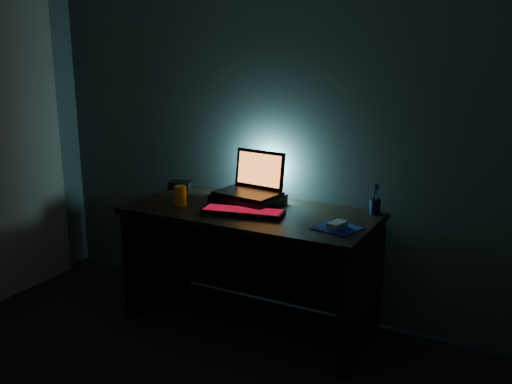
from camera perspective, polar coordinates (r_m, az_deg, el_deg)
room at (r=2.07m, az=-22.66°, el=0.55°), size 3.50×4.00×2.50m
desk at (r=3.54m, az=-0.13°, el=-5.60°), size 1.50×0.70×0.75m
curtain at (r=4.28m, az=-22.60°, el=5.87°), size 0.06×0.65×2.30m
riser at (r=3.54m, az=-0.83°, el=-0.73°), size 0.43×0.35×0.06m
laptop at (r=3.56m, az=-0.35°, el=0.85°), size 0.41×0.33×0.26m
keyboard at (r=3.33m, az=-1.32°, el=-1.99°), size 0.50×0.25×0.03m
mousepad at (r=3.10m, az=8.11°, el=-3.62°), size 0.25×0.24×0.00m
mouse at (r=3.10m, az=8.12°, el=-3.28°), size 0.09×0.12×0.03m
pen_cup at (r=3.40m, az=11.81°, el=-1.42°), size 0.08×0.08×0.09m
juice_glass at (r=3.52m, az=-7.56°, el=-0.39°), size 0.09×0.09×0.12m
router at (r=3.95m, az=-7.58°, el=0.69°), size 0.18×0.16×0.05m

